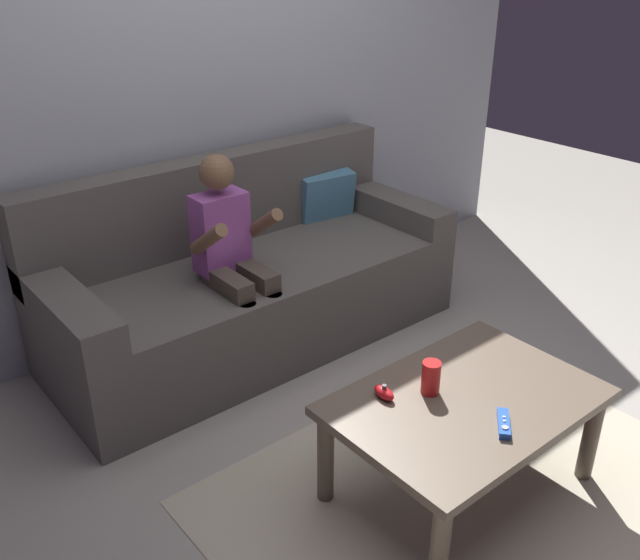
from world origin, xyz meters
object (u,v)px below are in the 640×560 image
Objects in this scene: game_remote_blue_near_edge at (504,424)px; person_seated_on_couch at (233,254)px; couch at (250,281)px; nunchuk_red at (384,393)px; coffee_table at (465,411)px; soda_can at (431,378)px.

person_seated_on_couch is at bearing 95.55° from game_remote_blue_near_edge.
game_remote_blue_near_edge is at bearing -84.45° from person_seated_on_couch.
couch reaches higher than nunchuk_red.
couch is 1.39m from coffee_table.
person_seated_on_couch reaches higher than couch.
game_remote_blue_near_edge is 1.41× the size of nunchuk_red.
couch reaches higher than soda_can.
coffee_table is 7.56× the size of soda_can.
person_seated_on_couch is 1.09× the size of coffee_table.
coffee_table is 0.19m from game_remote_blue_near_edge.
soda_can is at bearing 98.80° from game_remote_blue_near_edge.
coffee_table is at bearing 80.31° from game_remote_blue_near_edge.
couch is at bearing 42.51° from person_seated_on_couch.
soda_can reaches higher than nunchuk_red.
person_seated_on_couch is 1.40m from game_remote_blue_near_edge.
game_remote_blue_near_edge is 0.29m from soda_can.
person_seated_on_couch is at bearing 97.80° from coffee_table.
nunchuk_red is (-0.19, 0.36, 0.01)m from game_remote_blue_near_edge.
couch is 2.00× the size of person_seated_on_couch.
nunchuk_red is at bearing -102.05° from couch.
soda_can is at bearing -94.95° from couch.
nunchuk_red is 0.75× the size of soda_can.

